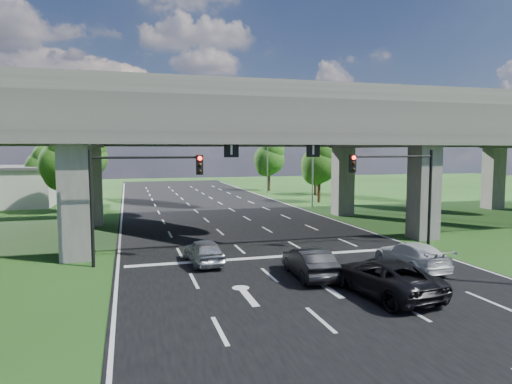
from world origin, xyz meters
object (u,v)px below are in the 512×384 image
streetlight_far (309,152)px  car_trailing (384,277)px  signal_right (401,180)px  car_dark (309,262)px  signal_left (135,185)px  car_white (411,256)px  car_silver (204,251)px  streetlight_beyond (265,151)px

streetlight_far → car_trailing: streetlight_far is taller
signal_right → car_dark: size_ratio=1.41×
signal_left → car_trailing: size_ratio=1.12×
signal_left → car_dark: size_ratio=1.41×
car_white → car_trailing: bearing=41.4°
car_dark → car_white: 5.51m
signal_left → car_silver: size_ratio=1.55×
signal_right → car_silver: (-12.27, -0.94, -3.50)m
signal_left → car_silver: signal_left is taller
streetlight_beyond → car_trailing: size_ratio=1.87×
car_silver → car_white: (9.84, -3.83, 0.01)m
signal_right → signal_left: bearing=180.0°
car_dark → car_trailing: bearing=123.8°
streetlight_beyond → streetlight_far: bearing=-90.0°
signal_left → streetlight_beyond: bearing=63.6°
signal_right → car_white: 6.39m
streetlight_far → car_white: size_ratio=2.16×
car_silver → signal_left: bearing=-19.8°
car_silver → car_trailing: bearing=127.1°
car_silver → streetlight_far: bearing=-128.9°
streetlight_beyond → car_white: size_ratio=2.16×
signal_right → streetlight_far: 20.25m
car_dark → car_silver: bearing=-38.4°
car_silver → car_white: car_white is taller
signal_left → car_white: 14.49m
streetlight_far → car_white: streetlight_far is taller
signal_left → car_white: bearing=-19.9°
car_white → car_trailing: 4.86m
signal_left → car_dark: 9.71m
signal_left → streetlight_far: bearing=48.2°
car_dark → streetlight_beyond: bearing=-100.9°
signal_left → streetlight_beyond: size_ratio=0.60×
signal_left → car_silver: bearing=-15.6°
streetlight_beyond → signal_right: bearing=-93.6°
signal_right → streetlight_far: size_ratio=0.60×
streetlight_beyond → car_silver: (-14.54, -37.00, -5.16)m
car_white → car_dark: bearing=-1.5°
streetlight_far → car_dark: (-10.21, -24.84, -5.12)m
signal_right → car_silver: size_ratio=1.55×
streetlight_far → car_trailing: 29.77m
streetlight_far → car_white: (-4.70, -24.83, -5.14)m
signal_left → streetlight_beyond: (17.92, 36.06, 1.66)m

